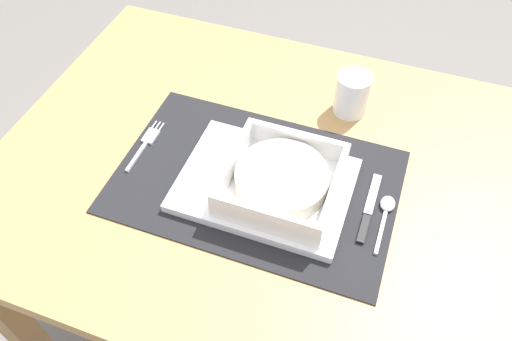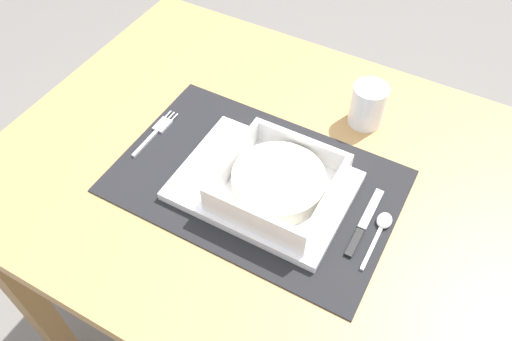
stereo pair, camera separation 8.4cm
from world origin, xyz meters
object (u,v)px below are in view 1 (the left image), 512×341
at_px(porridge_bowl, 282,181).
at_px(fork, 147,142).
at_px(dining_table, 275,206).
at_px(spoon, 386,210).
at_px(drinking_glass, 352,96).
at_px(butter_knife, 368,213).

height_order(porridge_bowl, fork, porridge_bowl).
bearing_deg(porridge_bowl, dining_table, 115.30).
relative_size(spoon, drinking_glass, 1.39).
distance_m(dining_table, fork, 0.27).
bearing_deg(butter_knife, porridge_bowl, -172.45).
distance_m(spoon, drinking_glass, 0.25).
xyz_separation_m(dining_table, spoon, (0.20, -0.03, 0.12)).
xyz_separation_m(dining_table, butter_knife, (0.17, -0.04, 0.11)).
bearing_deg(dining_table, butter_knife, -13.37).
xyz_separation_m(dining_table, fork, (-0.24, -0.02, 0.11)).
height_order(dining_table, porridge_bowl, porridge_bowl).
height_order(porridge_bowl, butter_knife, porridge_bowl).
relative_size(dining_table, spoon, 8.72).
bearing_deg(dining_table, drinking_glass, 66.20).
xyz_separation_m(fork, drinking_glass, (0.33, 0.21, 0.03)).
xyz_separation_m(fork, butter_knife, (0.41, -0.02, 0.00)).
height_order(fork, spoon, spoon).
distance_m(spoon, butter_knife, 0.03).
relative_size(butter_knife, drinking_glass, 1.70).
distance_m(porridge_bowl, butter_knife, 0.15).
bearing_deg(fork, spoon, -0.73).
height_order(dining_table, butter_knife, butter_knife).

